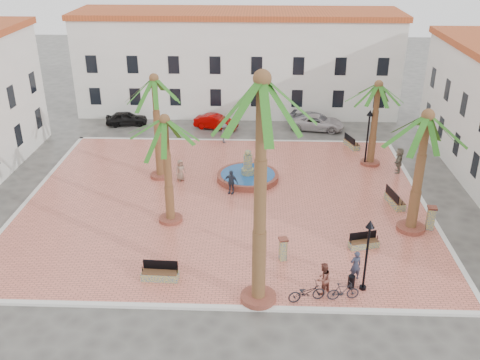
{
  "coord_description": "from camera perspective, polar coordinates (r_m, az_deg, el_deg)",
  "views": [
    {
      "loc": [
        2.19,
        -31.26,
        16.37
      ],
      "look_at": [
        1.0,
        0.0,
        1.6
      ],
      "focal_mm": 40.0,
      "sensor_mm": 36.0,
      "label": 1
    }
  ],
  "objects": [
    {
      "name": "car_black",
      "position": [
        50.21,
        -12.01,
        6.45
      ],
      "size": [
        3.91,
        2.09,
        1.27
      ],
      "primitive_type": "imported",
      "rotation": [
        0.0,
        0.0,
        1.74
      ],
      "color": "black",
      "rests_on": "ground"
    },
    {
      "name": "kerb_e",
      "position": [
        36.87,
        19.0,
        -2.44
      ],
      "size": [
        0.3,
        22.3,
        0.16
      ],
      "primitive_type": "cube",
      "color": "silver",
      "rests_on": "ground"
    },
    {
      "name": "bench_s",
      "position": [
        27.85,
        -8.52,
        -9.95
      ],
      "size": [
        1.92,
        0.66,
        1.0
      ],
      "rotation": [
        0.0,
        0.0,
        -0.04
      ],
      "color": "gray",
      "rests_on": "plaza"
    },
    {
      "name": "car_white",
      "position": [
        48.46,
        8.19,
        6.12
      ],
      "size": [
        5.15,
        2.99,
        1.35
      ],
      "primitive_type": "imported",
      "rotation": [
        0.0,
        0.0,
        1.41
      ],
      "color": "#BFB5B6",
      "rests_on": "ground"
    },
    {
      "name": "building_north",
      "position": [
        52.59,
        -0.27,
        12.53
      ],
      "size": [
        30.4,
        7.4,
        9.5
      ],
      "color": "white",
      "rests_on": "ground"
    },
    {
      "name": "bench_e",
      "position": [
        35.92,
        16.17,
        -2.12
      ],
      "size": [
        1.01,
        2.1,
        1.06
      ],
      "rotation": [
        0.0,
        0.0,
        1.78
      ],
      "color": "gray",
      "rests_on": "plaza"
    },
    {
      "name": "kerb_s",
      "position": [
        26.08,
        -3.2,
        -13.41
      ],
      "size": [
        26.3,
        0.3,
        0.16
      ],
      "primitive_type": "cube",
      "color": "silver",
      "rests_on": "ground"
    },
    {
      "name": "bollard_e",
      "position": [
        33.53,
        19.68,
        -3.8
      ],
      "size": [
        0.58,
        0.58,
        1.47
      ],
      "rotation": [
        0.0,
        0.0,
        -0.11
      ],
      "color": "gray",
      "rests_on": "plaza"
    },
    {
      "name": "kerb_n",
      "position": [
        45.34,
        -0.74,
        4.22
      ],
      "size": [
        26.3,
        0.3,
        0.16
      ],
      "primitive_type": "cube",
      "color": "silver",
      "rests_on": "ground"
    },
    {
      "name": "bollard_n",
      "position": [
        44.41,
        2.49,
        4.95
      ],
      "size": [
        0.61,
        0.61,
        1.57
      ],
      "rotation": [
        0.0,
        0.0,
        -0.09
      ],
      "color": "gray",
      "rests_on": "plaza"
    },
    {
      "name": "litter_bin",
      "position": [
        27.52,
        11.78,
        -10.58
      ],
      "size": [
        0.35,
        0.35,
        0.68
      ],
      "primitive_type": "cylinder",
      "color": "black",
      "rests_on": "plaza"
    },
    {
      "name": "kerb_w",
      "position": [
        38.38,
        -21.39,
        -1.71
      ],
      "size": [
        0.3,
        22.3,
        0.16
      ],
      "primitive_type": "cube",
      "color": "silver",
      "rests_on": "ground"
    },
    {
      "name": "palm_nw",
      "position": [
        36.74,
        -9.09,
        9.45
      ],
      "size": [
        4.85,
        4.85,
        7.54
      ],
      "color": "brown",
      "rests_on": "plaza"
    },
    {
      "name": "cyclist_a",
      "position": [
        27.89,
        12.22,
        -8.9
      ],
      "size": [
        0.68,
        0.54,
        1.64
      ],
      "primitive_type": "imported",
      "rotation": [
        0.0,
        0.0,
        3.42
      ],
      "color": "#2B3045",
      "rests_on": "plaza"
    },
    {
      "name": "palm_e",
      "position": [
        30.94,
        19.2,
        5.0
      ],
      "size": [
        5.38,
        5.38,
        7.47
      ],
      "color": "brown",
      "rests_on": "plaza"
    },
    {
      "name": "bench_ne",
      "position": [
        44.63,
        11.81,
        3.8
      ],
      "size": [
        1.14,
        1.97,
        1.0
      ],
      "rotation": [
        0.0,
        0.0,
        1.89
      ],
      "color": "gray",
      "rests_on": "plaza"
    },
    {
      "name": "bench_se",
      "position": [
        30.87,
        13.05,
        -6.6
      ],
      "size": [
        1.77,
        0.95,
        0.9
      ],
      "rotation": [
        0.0,
        0.0,
        0.27
      ],
      "color": "gray",
      "rests_on": "plaza"
    },
    {
      "name": "lamppost_e",
      "position": [
        40.55,
        13.54,
        5.41
      ],
      "size": [
        0.47,
        0.47,
        4.31
      ],
      "color": "black",
      "rests_on": "plaza"
    },
    {
      "name": "pedestrian_east",
      "position": [
        40.55,
        16.6,
        2.05
      ],
      "size": [
        1.07,
        1.85,
        1.9
      ],
      "primitive_type": "imported",
      "rotation": [
        0.0,
        0.0,
        -1.88
      ],
      "color": "#6C6452",
      "rests_on": "plaza"
    },
    {
      "name": "pedestrian_fountain_a",
      "position": [
        37.89,
        -6.38,
        1.05
      ],
      "size": [
        0.9,
        0.84,
        1.54
      ],
      "primitive_type": "imported",
      "rotation": [
        0.0,
        0.0,
        0.62
      ],
      "color": "#8B6B57",
      "rests_on": "plaza"
    },
    {
      "name": "bollard_se",
      "position": [
        28.91,
        4.61,
        -7.31
      ],
      "size": [
        0.57,
        0.57,
        1.33
      ],
      "rotation": [
        0.0,
        0.0,
        0.24
      ],
      "color": "gray",
      "rests_on": "plaza"
    },
    {
      "name": "fountain",
      "position": [
        37.98,
        0.84,
        0.5
      ],
      "size": [
        4.38,
        4.38,
        2.26
      ],
      "color": "brown",
      "rests_on": "plaza"
    },
    {
      "name": "car_red",
      "position": [
        48.24,
        -2.59,
        6.22
      ],
      "size": [
        4.1,
        2.36,
        1.28
      ],
      "primitive_type": "imported",
      "rotation": [
        0.0,
        0.0,
        1.29
      ],
      "color": "#980100",
      "rests_on": "ground"
    },
    {
      "name": "plaza",
      "position": [
        35.32,
        -1.62,
        -2.21
      ],
      "size": [
        26.0,
        22.0,
        0.15
      ],
      "primitive_type": "cube",
      "color": "#E3745F",
      "rests_on": "ground"
    },
    {
      "name": "pedestrian_fountain_b",
      "position": [
        35.74,
        -0.97,
        -0.21
      ],
      "size": [
        1.07,
        0.75,
        1.68
      ],
      "primitive_type": "imported",
      "rotation": [
        0.0,
        0.0,
        -0.38
      ],
      "color": "#2F394C",
      "rests_on": "plaza"
    },
    {
      "name": "palm_s",
      "position": [
        21.83,
        2.34,
        8.07
      ],
      "size": [
        5.62,
        5.62,
        11.21
      ],
      "color": "brown",
      "rests_on": "plaza"
    },
    {
      "name": "ground",
      "position": [
        35.35,
        -1.62,
        -2.32
      ],
      "size": [
        120.0,
        120.0,
        0.0
      ],
      "primitive_type": "plane",
      "color": "#56544F",
      "rests_on": "ground"
    },
    {
      "name": "palm_ne",
      "position": [
        40.02,
        14.47,
        8.81
      ],
      "size": [
        4.68,
        4.68,
        6.49
      ],
      "color": "brown",
      "rests_on": "plaza"
    },
    {
      "name": "pedestrian_north",
      "position": [
        44.51,
        -1.69,
        5.02
      ],
      "size": [
        0.83,
        1.17,
        1.63
      ],
      "primitive_type": "imported",
      "rotation": [
        0.0,
        0.0,
        1.8
      ],
      "color": "#4E4E53",
      "rests_on": "plaza"
    },
    {
      "name": "palm_sw",
      "position": [
        30.7,
        -7.97,
        5.07
      ],
      "size": [
        4.67,
        4.67,
        6.82
      ],
      "color": "brown",
      "rests_on": "plaza"
    },
    {
      "name": "bicycle_a",
      "position": [
        26.24,
        7.12,
        -11.81
      ],
      "size": [
        1.94,
        1.09,
        0.96
      ],
      "primitive_type": "imported",
      "rotation": [
        0.0,
        0.0,
        1.83
      ],
      "color": "black",
      "rests_on": "plaza"
    },
    {
      "name": "lamppost_s",
      "position": [
        26.29,
        13.5,
        -6.58
      ],
      "size": [
        0.42,
        0.42,
        3.91
      ],
      "color": "black",
      "rests_on": "plaza"
    },
    {
      "name": "cyclist_b",
      "position": [
        26.64,
        8.85,
        -10.33
      ],
      "size": [
        1.03,
        1.02,
        1.68
      ],
      "primitive_type": "imported",
      "rotation": [
        0.0,
        0.0,
        3.86
      ],
      "color": "brown",
      "rests_on": "plaza"
    },
    {
      "name": "car_silver",
      "position": [
        48.86,
        8.13,
        6.27
      ],
      "size": [
        4.96,
        3.25,
        1.34
      ],
      "primitive_type": "imported",
      "rotation": [
        0.0,
        0.0,
        1.24
      ],
      "color": "#94949C",
      "rests_on": "ground"
    },
    {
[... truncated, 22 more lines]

